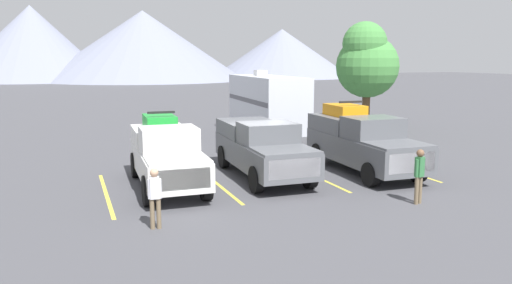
% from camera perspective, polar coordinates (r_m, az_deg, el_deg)
% --- Properties ---
extents(ground_plane, '(240.00, 240.00, 0.00)m').
position_cam_1_polar(ground_plane, '(18.09, 0.62, -4.02)').
color(ground_plane, '#47474C').
extents(pickup_truck_a, '(2.20, 5.61, 2.48)m').
position_cam_1_polar(pickup_truck_a, '(16.73, -10.50, -1.24)').
color(pickup_truck_a, white).
rests_on(pickup_truck_a, ground).
extents(pickup_truck_b, '(2.35, 5.92, 2.08)m').
position_cam_1_polar(pickup_truck_b, '(17.91, 0.63, -0.54)').
color(pickup_truck_b, '#595B60').
rests_on(pickup_truck_b, ground).
extents(pickup_truck_c, '(2.37, 5.94, 2.65)m').
position_cam_1_polar(pickup_truck_c, '(19.22, 12.19, 0.23)').
color(pickup_truck_c, '#595B60').
rests_on(pickup_truck_c, ground).
extents(lot_stripe_a, '(0.12, 5.50, 0.01)m').
position_cam_1_polar(lot_stripe_a, '(16.45, -17.13, -5.83)').
color(lot_stripe_a, gold).
rests_on(lot_stripe_a, ground).
extents(lot_stripe_b, '(0.12, 5.50, 0.01)m').
position_cam_1_polar(lot_stripe_b, '(17.08, -4.60, -4.86)').
color(lot_stripe_b, gold).
rests_on(lot_stripe_b, ground).
extents(lot_stripe_c, '(0.12, 5.50, 0.01)m').
position_cam_1_polar(lot_stripe_c, '(18.44, 6.52, -3.80)').
color(lot_stripe_c, gold).
rests_on(lot_stripe_c, ground).
extents(lot_stripe_d, '(0.12, 5.50, 0.01)m').
position_cam_1_polar(lot_stripe_d, '(20.40, 15.79, -2.81)').
color(lot_stripe_d, gold).
rests_on(lot_stripe_d, ground).
extents(camper_trailer_a, '(2.80, 8.68, 3.68)m').
position_cam_1_polar(camper_trailer_a, '(26.96, 1.24, 4.67)').
color(camper_trailer_a, silver).
rests_on(camper_trailer_a, ground).
extents(person_a, '(0.35, 0.22, 1.58)m').
position_cam_1_polar(person_a, '(12.62, -11.76, -6.01)').
color(person_a, '#726047').
rests_on(person_a, ground).
extents(person_b, '(0.36, 0.25, 1.66)m').
position_cam_1_polar(person_b, '(15.25, 18.57, -3.42)').
color(person_b, '#726047').
rests_on(person_b, ground).
extents(tree_a, '(3.77, 3.77, 6.51)m').
position_cam_1_polar(tree_a, '(30.38, 12.83, 9.21)').
color(tree_a, brown).
rests_on(tree_a, ground).
extents(mountain_ridge, '(118.96, 43.06, 15.14)m').
position_cam_1_polar(mountain_ridge, '(109.03, -15.60, 10.61)').
color(mountain_ridge, gray).
rests_on(mountain_ridge, ground).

